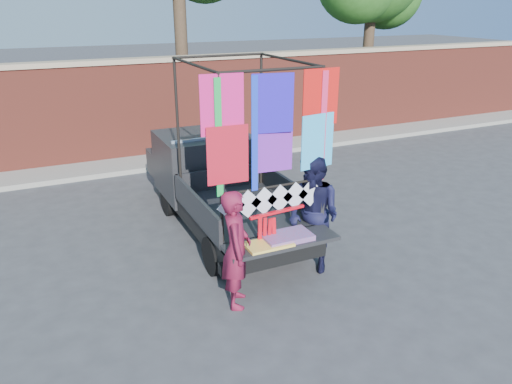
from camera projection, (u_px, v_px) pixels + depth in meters
name	position (u px, v px, depth m)	size (l,w,h in m)	color
ground	(283.00, 271.00, 7.79)	(90.00, 90.00, 0.00)	#38383A
brick_wall	(161.00, 107.00, 13.25)	(30.00, 0.45, 2.61)	brown
curb	(171.00, 159.00, 13.11)	(30.00, 1.20, 0.12)	gray
pickup_truck	(213.00, 180.00, 9.41)	(1.98, 4.98, 3.13)	black
woman	(236.00, 249.00, 6.69)	(0.61, 0.40, 1.67)	maroon
man	(313.00, 214.00, 7.57)	(0.90, 0.70, 1.85)	black
streamer_bundle	(271.00, 225.00, 7.04)	(0.90, 0.14, 0.62)	red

